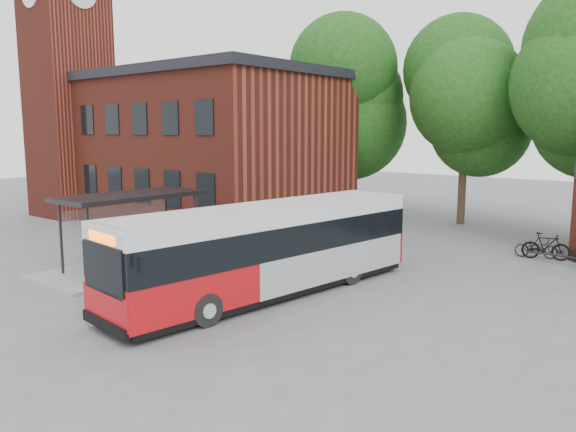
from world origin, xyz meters
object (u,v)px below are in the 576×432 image
Objects in this scene: city_bus at (270,250)px; bicycle_0 at (536,248)px; bicycle_1 at (546,246)px; bus_shelter at (132,231)px.

bicycle_0 is (5.05, 10.89, -1.01)m from city_bus.
bicycle_1 is (0.39, -0.08, 0.12)m from bicycle_0.
bus_shelter is 4.24× the size of bicycle_0.
bus_shelter reaches higher than city_bus.
city_bus is 12.13m from bicycle_1.
city_bus is 6.18× the size of bicycle_1.
bus_shelter is 0.62× the size of city_bus.
bus_shelter is at bearing 118.14° from bicycle_0.
bicycle_1 is (11.75, 11.54, -0.90)m from bus_shelter.
bus_shelter is 16.28m from bicycle_0.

